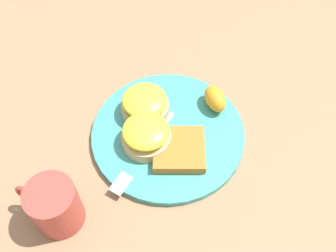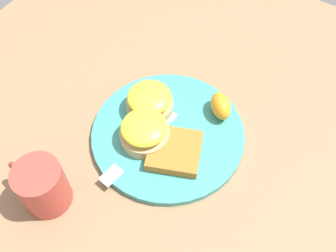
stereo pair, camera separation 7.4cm
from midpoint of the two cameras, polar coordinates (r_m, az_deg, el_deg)
The scene contains 8 objects.
ground_plane at distance 0.77m, azimuth -2.75°, elevation -1.63°, with size 1.10×1.10×0.00m, color #846647.
plate at distance 0.76m, azimuth -2.77°, elevation -1.35°, with size 0.30×0.30×0.01m, color teal.
sandwich_benedict_left at distance 0.77m, azimuth -6.14°, elevation 2.95°, with size 0.09×0.09×0.05m.
sandwich_benedict_right at distance 0.73m, azimuth -6.11°, elevation -1.48°, with size 0.09×0.09×0.05m.
hashbrown_patty at distance 0.72m, azimuth -1.31°, elevation -3.63°, with size 0.09×0.09×0.02m, color #A86425.
orange_wedge at distance 0.78m, azimuth 4.14°, elevation 3.76°, with size 0.06×0.04×0.04m, color orange.
fork at distance 0.73m, azimuth -6.83°, elevation -4.59°, with size 0.05×0.20×0.00m.
cup at distance 0.68m, azimuth -19.22°, elevation -11.13°, with size 0.11×0.08×0.10m.
Camera 1 is at (-0.15, 0.39, 0.65)m, focal length 42.00 mm.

